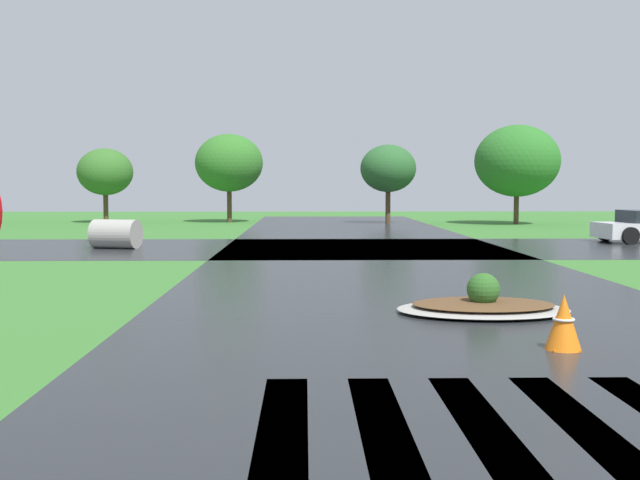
# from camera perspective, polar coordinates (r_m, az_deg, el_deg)

# --- Properties ---
(asphalt_roadway) EXTENTS (9.69, 80.00, 0.01)m
(asphalt_roadway) POSITION_cam_1_polar(r_m,az_deg,el_deg) (12.79, 8.13, -5.60)
(asphalt_roadway) COLOR #232628
(asphalt_roadway) RESTS_ON ground
(asphalt_cross_road) EXTENTS (90.00, 8.72, 0.01)m
(asphalt_cross_road) POSITION_cam_1_polar(r_m,az_deg,el_deg) (26.16, 3.34, -0.59)
(asphalt_cross_road) COLOR #232628
(asphalt_cross_road) RESTS_ON ground
(crosswalk_stripes) EXTENTS (4.95, 3.28, 0.01)m
(crosswalk_stripes) POSITION_cam_1_polar(r_m,az_deg,el_deg) (7.29, 15.65, -13.19)
(crosswalk_stripes) COLOR white
(crosswalk_stripes) RESTS_ON ground
(median_island) EXTENTS (2.93, 2.01, 0.68)m
(median_island) POSITION_cam_1_polar(r_m,az_deg,el_deg) (13.14, 12.19, -4.81)
(median_island) COLOR #9E9B93
(median_island) RESTS_ON ground
(drainage_pipe_stack) EXTENTS (1.76, 1.35, 1.00)m
(drainage_pipe_stack) POSITION_cam_1_polar(r_m,az_deg,el_deg) (26.78, -15.14, 0.44)
(drainage_pipe_stack) COLOR #9E9B93
(drainage_pipe_stack) RESTS_ON ground
(traffic_cone) EXTENTS (0.47, 0.47, 0.74)m
(traffic_cone) POSITION_cam_1_polar(r_m,az_deg,el_deg) (10.47, 17.88, -5.94)
(traffic_cone) COLOR orange
(traffic_cone) RESTS_ON ground
(background_treeline) EXTENTS (34.44, 6.83, 5.49)m
(background_treeline) POSITION_cam_1_polar(r_m,az_deg,el_deg) (42.80, -0.61, 5.73)
(background_treeline) COLOR #4C3823
(background_treeline) RESTS_ON ground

